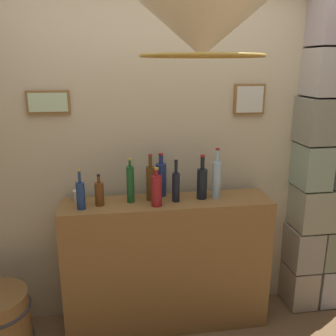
{
  "coord_description": "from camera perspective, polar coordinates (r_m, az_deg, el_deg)",
  "views": [
    {
      "loc": [
        -0.35,
        -1.5,
        1.89
      ],
      "look_at": [
        0.0,
        0.8,
        1.23
      ],
      "focal_mm": 39.37,
      "sensor_mm": 36.0,
      "label": 1
    }
  ],
  "objects": [
    {
      "name": "liquor_bottle_sherry",
      "position": [
        2.51,
        1.23,
        -2.78
      ],
      "size": [
        0.05,
        0.05,
        0.29
      ],
      "color": "black",
      "rests_on": "bar_shelf_unit"
    },
    {
      "name": "liquor_bottle_bourbon",
      "position": [
        2.53,
        -2.71,
        -2.22
      ],
      "size": [
        0.06,
        0.06,
        0.33
      ],
      "color": "#583714",
      "rests_on": "bar_shelf_unit"
    },
    {
      "name": "liquor_bottle_whiskey",
      "position": [
        2.5,
        -5.85,
        -2.48
      ],
      "size": [
        0.05,
        0.05,
        0.31
      ],
      "color": "#195524",
      "rests_on": "bar_shelf_unit"
    },
    {
      "name": "glass_tumbler_rocks",
      "position": [
        2.62,
        -13.69,
        -4.15
      ],
      "size": [
        0.07,
        0.07,
        0.07
      ],
      "color": "silver",
      "rests_on": "bar_shelf_unit"
    },
    {
      "name": "liquor_bottle_vodka",
      "position": [
        2.57,
        5.29,
        -2.23
      ],
      "size": [
        0.07,
        0.07,
        0.31
      ],
      "color": "black",
      "rests_on": "bar_shelf_unit"
    },
    {
      "name": "liquor_bottle_tequila",
      "position": [
        2.49,
        -10.59,
        -3.91
      ],
      "size": [
        0.06,
        0.06,
        0.22
      ],
      "color": "brown",
      "rests_on": "bar_shelf_unit"
    },
    {
      "name": "liquor_bottle_mezcal",
      "position": [
        2.45,
        -13.38,
        -4.08
      ],
      "size": [
        0.06,
        0.06,
        0.27
      ],
      "color": "navy",
      "rests_on": "bar_shelf_unit"
    },
    {
      "name": "stone_pillar",
      "position": [
        2.96,
        23.43,
        3.7
      ],
      "size": [
        0.47,
        0.33,
        2.66
      ],
      "color": "#A59886",
      "rests_on": "ground"
    },
    {
      "name": "pendant_lamp",
      "position": [
        1.76,
        5.35,
        20.33
      ],
      "size": [
        0.57,
        0.57,
        0.63
      ],
      "color": "#EFE5C6"
    },
    {
      "name": "liquor_bottle_amaro",
      "position": [
        2.59,
        7.52,
        -1.62
      ],
      "size": [
        0.06,
        0.06,
        0.36
      ],
      "color": "#A4C4DA",
      "rests_on": "bar_shelf_unit"
    },
    {
      "name": "panelled_rear_partition",
      "position": [
        2.66,
        -0.95,
        5.8
      ],
      "size": [
        3.48,
        0.15,
        2.72
      ],
      "color": "beige",
      "rests_on": "ground"
    },
    {
      "name": "liquor_bottle_port",
      "position": [
        2.61,
        -1.08,
        -1.66
      ],
      "size": [
        0.08,
        0.08,
        0.31
      ],
      "color": "navy",
      "rests_on": "bar_shelf_unit"
    },
    {
      "name": "bar_shelf_unit",
      "position": [
        2.76,
        -0.16,
        -14.65
      ],
      "size": [
        1.46,
        0.33,
        0.98
      ],
      "primitive_type": "cube",
      "color": "olive",
      "rests_on": "ground"
    },
    {
      "name": "liquor_bottle_rye",
      "position": [
        2.43,
        -1.79,
        -3.46
      ],
      "size": [
        0.07,
        0.07,
        0.26
      ],
      "color": "maroon",
      "rests_on": "bar_shelf_unit"
    }
  ]
}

